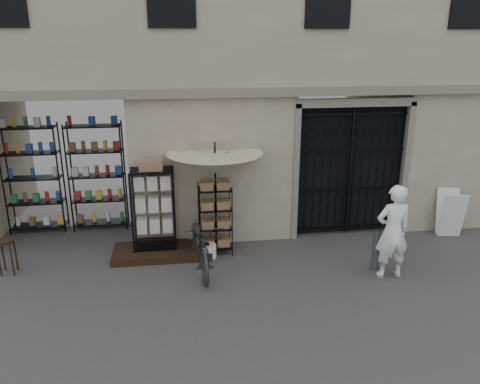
{
  "coord_description": "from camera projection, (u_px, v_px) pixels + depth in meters",
  "views": [
    {
      "loc": [
        -2.04,
        -7.39,
        4.25
      ],
      "look_at": [
        -0.8,
        1.4,
        1.35
      ],
      "focal_mm": 35.0,
      "sensor_mm": 36.0,
      "label": 1
    }
  ],
  "objects": [
    {
      "name": "shop_recess",
      "position": [
        62.0,
        173.0,
        10.12
      ],
      "size": [
        3.0,
        1.7,
        3.0
      ],
      "primitive_type": "cube",
      "color": "black",
      "rests_on": "ground"
    },
    {
      "name": "shop_shelving",
      "position": [
        66.0,
        178.0,
        10.66
      ],
      "size": [
        2.7,
        0.5,
        2.5
      ],
      "primitive_type": "cube",
      "color": "black",
      "rests_on": "ground"
    },
    {
      "name": "ground",
      "position": [
        294.0,
        284.0,
        8.55
      ],
      "size": [
        80.0,
        80.0,
        0.0
      ],
      "primitive_type": "plane",
      "color": "black",
      "rests_on": "ground"
    },
    {
      "name": "wooden_stool",
      "position": [
        7.0,
        256.0,
        8.83
      ],
      "size": [
        0.41,
        0.41,
        0.68
      ],
      "rotation": [
        0.0,
        0.0,
        0.35
      ],
      "color": "black",
      "rests_on": "ground"
    },
    {
      "name": "iron_gate",
      "position": [
        347.0,
        169.0,
        10.46
      ],
      "size": [
        2.5,
        0.21,
        3.0
      ],
      "color": "black",
      "rests_on": "ground"
    },
    {
      "name": "easel_sign",
      "position": [
        450.0,
        214.0,
        10.46
      ],
      "size": [
        0.59,
        0.66,
        1.05
      ],
      "rotation": [
        0.0,
        0.0,
        -0.18
      ],
      "color": "silver",
      "rests_on": "ground"
    },
    {
      "name": "steel_bollard",
      "position": [
        376.0,
        250.0,
        8.97
      ],
      "size": [
        0.18,
        0.18,
        0.8
      ],
      "primitive_type": "cylinder",
      "rotation": [
        0.0,
        0.0,
        0.22
      ],
      "color": "slate",
      "rests_on": "ground"
    },
    {
      "name": "shopkeeper",
      "position": [
        388.0,
        275.0,
        8.85
      ],
      "size": [
        0.74,
        1.82,
        0.43
      ],
      "primitive_type": "imported",
      "rotation": [
        0.0,
        0.0,
        3.19
      ],
      "color": "white",
      "rests_on": "ground"
    },
    {
      "name": "display_cabinet",
      "position": [
        154.0,
        213.0,
        9.51
      ],
      "size": [
        0.95,
        0.76,
        1.79
      ],
      "rotation": [
        0.0,
        0.0,
        0.34
      ],
      "color": "black",
      "rests_on": "step_platform"
    },
    {
      "name": "bicycle",
      "position": [
        201.0,
        268.0,
        9.13
      ],
      "size": [
        0.78,
        1.1,
        2.0
      ],
      "primitive_type": "imported",
      "rotation": [
        0.0,
        0.0,
        0.08
      ],
      "color": "black",
      "rests_on": "ground"
    },
    {
      "name": "market_umbrella",
      "position": [
        215.0,
        158.0,
        9.39
      ],
      "size": [
        1.77,
        1.8,
        2.77
      ],
      "rotation": [
        0.0,
        0.0,
        -0.04
      ],
      "color": "black",
      "rests_on": "ground"
    },
    {
      "name": "wire_rack",
      "position": [
        215.0,
        220.0,
        9.62
      ],
      "size": [
        0.75,
        0.62,
        1.48
      ],
      "rotation": [
        0.0,
        0.0,
        -0.27
      ],
      "color": "black",
      "rests_on": "ground"
    },
    {
      "name": "step_platform",
      "position": [
        162.0,
        252.0,
        9.66
      ],
      "size": [
        2.0,
        0.9,
        0.15
      ],
      "primitive_type": "cube",
      "color": "black",
      "rests_on": "ground"
    },
    {
      "name": "main_building",
      "position": [
        258.0,
        28.0,
        10.91
      ],
      "size": [
        14.0,
        4.0,
        9.0
      ],
      "primitive_type": "cube",
      "color": "#A19A83",
      "rests_on": "ground"
    },
    {
      "name": "white_bucket",
      "position": [
        209.0,
        251.0,
        9.55
      ],
      "size": [
        0.32,
        0.32,
        0.28
      ],
      "primitive_type": "cylinder",
      "rotation": [
        0.0,
        0.0,
        -0.12
      ],
      "color": "white",
      "rests_on": "ground"
    }
  ]
}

